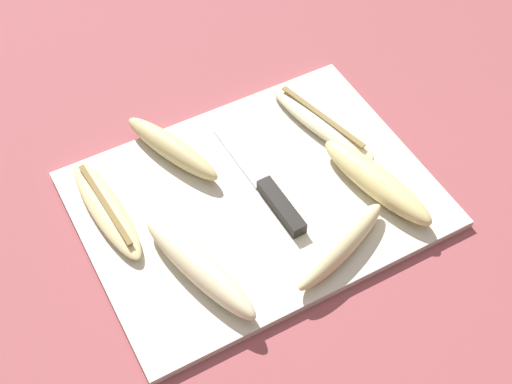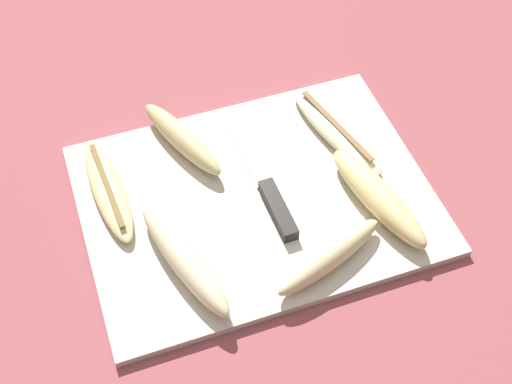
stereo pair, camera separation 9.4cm
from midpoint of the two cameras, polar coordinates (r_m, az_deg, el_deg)
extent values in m
plane|color=#93474C|center=(0.95, 2.80, -0.99)|extent=(4.00, 4.00, 0.00)
cube|color=beige|center=(0.95, 2.82, -0.77)|extent=(0.46, 0.34, 0.01)
cube|color=black|center=(0.92, 4.69, -1.61)|extent=(0.02, 0.09, 0.02)
cube|color=#B7BABF|center=(0.99, 2.17, 2.81)|extent=(0.03, 0.12, 0.00)
ellipsoid|color=beige|center=(0.87, -2.71, -5.53)|extent=(0.09, 0.20, 0.04)
ellipsoid|color=#EDD689|center=(0.94, 12.58, -0.60)|extent=(0.08, 0.19, 0.04)
ellipsoid|color=#DBC684|center=(0.99, -3.25, 4.13)|extent=(0.09, 0.17, 0.04)
ellipsoid|color=beige|center=(0.88, 8.91, -5.32)|extent=(0.17, 0.09, 0.03)
ellipsoid|color=beige|center=(1.02, 9.05, 4.71)|extent=(0.09, 0.20, 0.02)
cube|color=olive|center=(1.01, 9.14, 5.17)|extent=(0.05, 0.15, 0.00)
ellipsoid|color=beige|center=(0.95, -9.03, 0.04)|extent=(0.05, 0.19, 0.02)
cube|color=brown|center=(0.94, -9.11, 0.45)|extent=(0.02, 0.15, 0.00)
camera|label=1|loc=(0.05, -87.13, 3.69)|focal=50.00mm
camera|label=2|loc=(0.05, 92.87, -3.69)|focal=50.00mm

